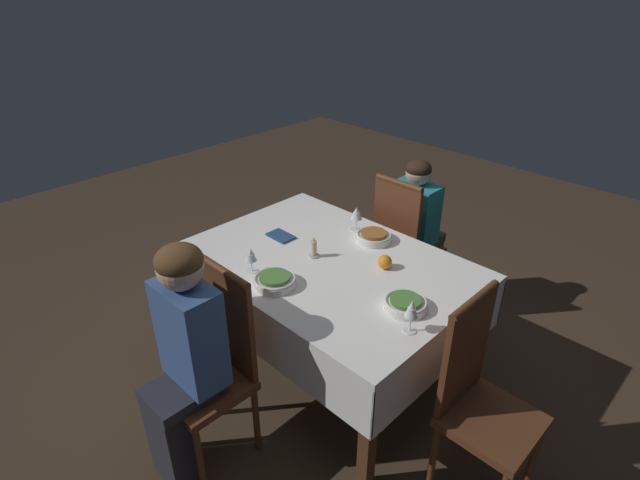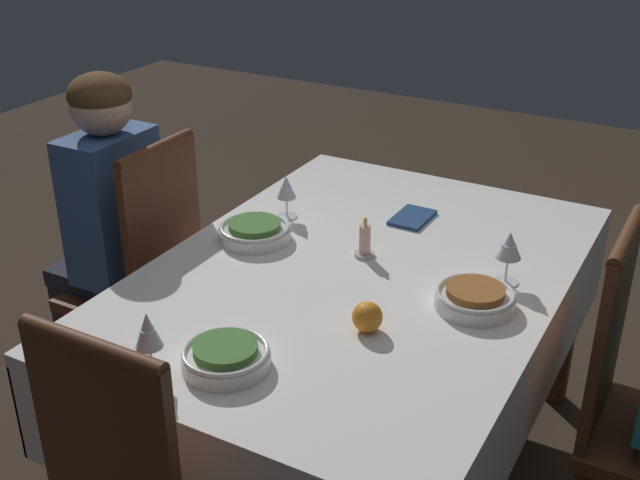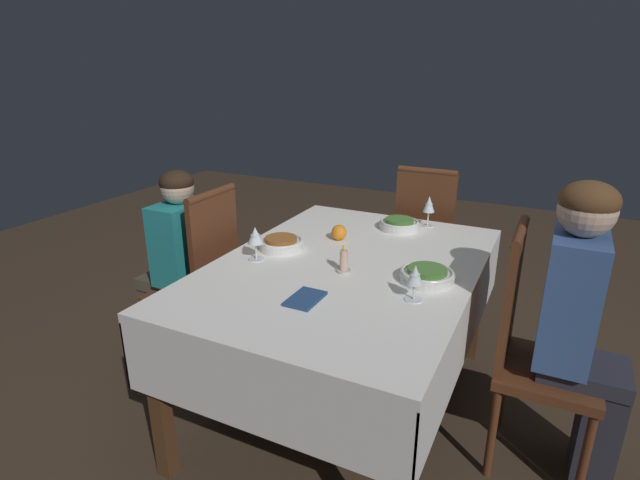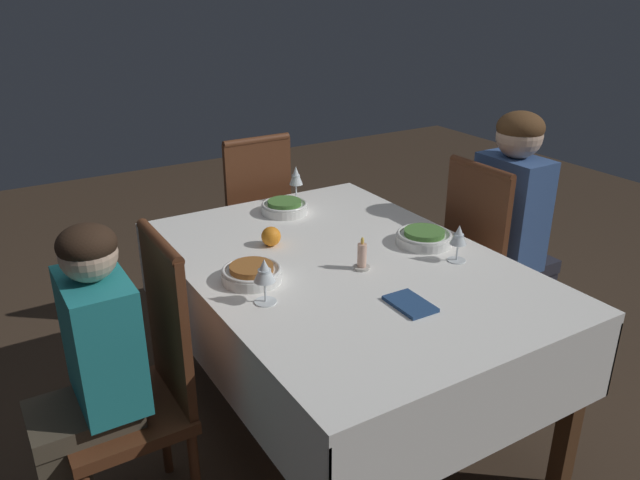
% 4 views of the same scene
% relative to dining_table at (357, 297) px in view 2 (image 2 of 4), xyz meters
% --- Properties ---
extents(ground_plane, '(8.00, 8.00, 0.00)m').
position_rel_dining_table_xyz_m(ground_plane, '(0.00, 0.00, -0.65)').
color(ground_plane, '#3D2D21').
extents(dining_table, '(1.52, 1.07, 0.73)m').
position_rel_dining_table_xyz_m(dining_table, '(0.00, 0.00, 0.00)').
color(dining_table, white).
rests_on(dining_table, ground_plane).
extents(chair_south, '(0.37, 0.37, 0.99)m').
position_rel_dining_table_xyz_m(chair_south, '(0.02, -0.77, -0.12)').
color(chair_south, '#562D19').
rests_on(chair_south, ground_plane).
extents(chair_north, '(0.37, 0.37, 0.99)m').
position_rel_dining_table_xyz_m(chair_north, '(-0.05, 0.77, -0.12)').
color(chair_north, '#562D19').
rests_on(chair_north, ground_plane).
extents(person_adult_denim, '(0.30, 0.34, 1.18)m').
position_rel_dining_table_xyz_m(person_adult_denim, '(0.02, -0.92, 0.02)').
color(person_adult_denim, '#282833').
rests_on(person_adult_denim, ground_plane).
extents(bowl_south, '(0.21, 0.21, 0.06)m').
position_rel_dining_table_xyz_m(bowl_south, '(-0.02, -0.35, 0.11)').
color(bowl_south, white).
rests_on(bowl_south, dining_table).
extents(wine_glass_south, '(0.07, 0.07, 0.14)m').
position_rel_dining_table_xyz_m(wine_glass_south, '(-0.21, -0.35, 0.18)').
color(wine_glass_south, white).
rests_on(wine_glass_south, dining_table).
extents(bowl_north, '(0.21, 0.21, 0.06)m').
position_rel_dining_table_xyz_m(bowl_north, '(0.03, 0.35, 0.11)').
color(bowl_north, white).
rests_on(bowl_north, dining_table).
extents(wine_glass_north, '(0.07, 0.07, 0.15)m').
position_rel_dining_table_xyz_m(wine_glass_north, '(-0.13, 0.38, 0.19)').
color(wine_glass_north, white).
rests_on(wine_glass_north, dining_table).
extents(bowl_east, '(0.20, 0.20, 0.06)m').
position_rel_dining_table_xyz_m(bowl_east, '(0.55, -0.06, 0.11)').
color(bowl_east, white).
rests_on(bowl_east, dining_table).
extents(wine_glass_east, '(0.06, 0.06, 0.16)m').
position_rel_dining_table_xyz_m(wine_glass_east, '(0.66, -0.18, 0.20)').
color(wine_glass_east, white).
rests_on(wine_glass_east, dining_table).
extents(candle_centerpiece, '(0.06, 0.06, 0.12)m').
position_rel_dining_table_xyz_m(candle_centerpiece, '(-0.09, -0.02, 0.13)').
color(candle_centerpiece, beige).
rests_on(candle_centerpiece, dining_table).
extents(orange_fruit, '(0.08, 0.08, 0.08)m').
position_rel_dining_table_xyz_m(orange_fruit, '(0.26, 0.16, 0.12)').
color(orange_fruit, orange).
rests_on(orange_fruit, dining_table).
extents(napkin_red_folded, '(0.16, 0.11, 0.01)m').
position_rel_dining_table_xyz_m(napkin_red_folded, '(-0.38, 0.00, 0.09)').
color(napkin_red_folded, navy).
rests_on(napkin_red_folded, dining_table).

